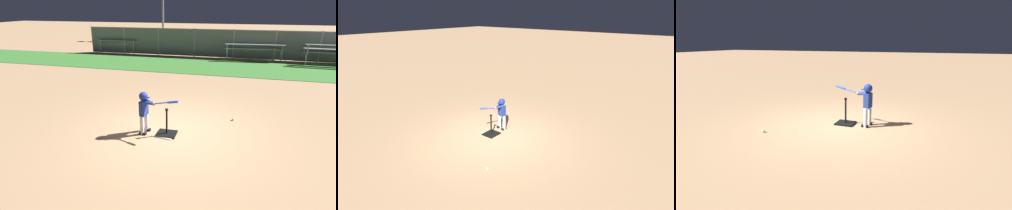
# 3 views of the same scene
# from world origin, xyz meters

# --- Properties ---
(ground_plane) EXTENTS (90.00, 90.00, 0.00)m
(ground_plane) POSITION_xyz_m (0.00, 0.00, 0.00)
(ground_plane) COLOR tan
(home_plate) EXTENTS (0.50, 0.50, 0.02)m
(home_plate) POSITION_xyz_m (-0.14, -0.26, 0.01)
(home_plate) COLOR white
(home_plate) RESTS_ON ground_plane
(batting_tee) EXTENTS (0.50, 0.45, 0.71)m
(batting_tee) POSITION_xyz_m (-0.13, -0.22, 0.08)
(batting_tee) COLOR black
(batting_tee) RESTS_ON ground_plane
(batter_child) EXTENTS (1.05, 0.36, 1.11)m
(batter_child) POSITION_xyz_m (-0.69, -0.25, 0.71)
(batter_child) COLOR silver
(batter_child) RESTS_ON ground_plane
(baseball) EXTENTS (0.07, 0.07, 0.07)m
(baseball) POSITION_xyz_m (1.52, 1.13, 0.04)
(baseball) COLOR white
(baseball) RESTS_ON ground_plane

